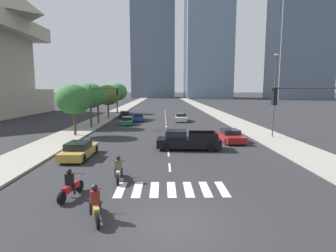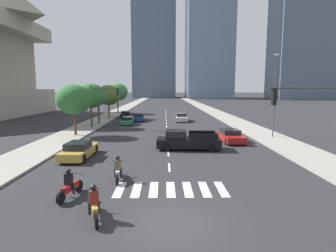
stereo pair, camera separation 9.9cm
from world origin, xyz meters
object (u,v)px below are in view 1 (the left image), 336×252
sedan_silver_1 (181,118)px  traffic_signal_far (101,99)px  street_lamp_east (275,90)px  motorcycle_trailing (71,186)px  sedan_black_5 (125,114)px  sedan_gold_2 (79,150)px  sedan_blue_4 (138,117)px  traffic_signal_near (326,113)px  street_tree_nearest (74,99)px  street_tree_fourth (108,95)px  motorcycle_lead (95,205)px  motorcycle_third (119,171)px  sedan_red_0 (230,136)px  pickup_truck (185,140)px  sedan_green_3 (127,121)px  street_tree_second (90,96)px  street_tree_third (98,98)px  street_tree_fifth (117,92)px

sedan_silver_1 → traffic_signal_far: 14.34m
traffic_signal_far → street_lamp_east: bearing=-18.9°
motorcycle_trailing → sedan_black_5: motorcycle_trailing is taller
sedan_gold_2 → traffic_signal_far: 15.30m
sedan_blue_4 → traffic_signal_near: size_ratio=0.83×
traffic_signal_near → street_tree_nearest: size_ratio=0.99×
sedan_gold_2 → street_tree_fourth: (-3.37, 27.87, 3.59)m
motorcycle_lead → street_tree_nearest: street_tree_nearest is taller
motorcycle_third → sedan_red_0: motorcycle_third is taller
pickup_truck → street_tree_fourth: size_ratio=0.96×
sedan_black_5 → motorcycle_trailing: bearing=-176.8°
sedan_green_3 → traffic_signal_near: bearing=-155.4°
sedan_green_3 → street_tree_nearest: (-4.46, -9.86, 3.56)m
sedan_black_5 → street_tree_fourth: street_tree_fourth is taller
street_tree_nearest → motorcycle_trailing: bearing=-72.7°
motorcycle_third → street_tree_second: (-7.26, 21.56, 3.77)m
pickup_truck → street_tree_fourth: 27.95m
sedan_green_3 → street_tree_fourth: street_tree_fourth is taller
street_tree_second → street_tree_fourth: bearing=90.0°
motorcycle_third → sedan_green_3: 24.80m
sedan_red_0 → street_tree_third: 22.18m
motorcycle_trailing → street_lamp_east: (16.31, 15.80, 4.55)m
sedan_gold_2 → street_tree_fourth: 28.30m
pickup_truck → street_tree_fifth: (-11.80, 34.60, 3.81)m
sedan_blue_4 → motorcycle_trailing: bearing=174.2°
motorcycle_lead → street_tree_third: size_ratio=0.43×
traffic_signal_near → sedan_red_0: bearing=-81.2°
street_lamp_east → street_tree_fourth: street_lamp_east is taller
pickup_truck → sedan_blue_4: pickup_truck is taller
sedan_green_3 → traffic_signal_far: bearing=145.1°
pickup_truck → street_lamp_east: size_ratio=0.64×
sedan_red_0 → street_tree_third: (-16.62, 14.29, 3.41)m
sedan_black_5 → street_tree_nearest: bearing=171.2°
traffic_signal_near → pickup_truck: bearing=-53.2°
sedan_gold_2 → sedan_silver_1: bearing=-20.1°
motorcycle_lead → traffic_signal_near: size_ratio=0.39×
traffic_signal_near → street_tree_second: 29.14m
street_tree_second → street_lamp_east: bearing=-20.8°
traffic_signal_near → street_tree_nearest: street_tree_nearest is taller
street_tree_fourth → street_tree_third: bearing=-90.0°
pickup_truck → street_tree_second: street_tree_second is taller
traffic_signal_far → sedan_green_3: bearing=59.3°
sedan_green_3 → sedan_blue_4: (1.21, 4.89, -0.00)m
motorcycle_lead → street_tree_third: 31.31m
motorcycle_lead → street_tree_fifth: (-7.07, 47.30, 4.04)m
street_lamp_east → street_tree_second: size_ratio=1.49×
motorcycle_third → traffic_signal_far: (-5.46, 20.15, 3.37)m
motorcycle_lead → sedan_blue_4: (-1.39, 34.16, -0.02)m
sedan_green_3 → sedan_silver_1: bearing=-68.3°
street_tree_third → traffic_signal_near: bearing=-55.2°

